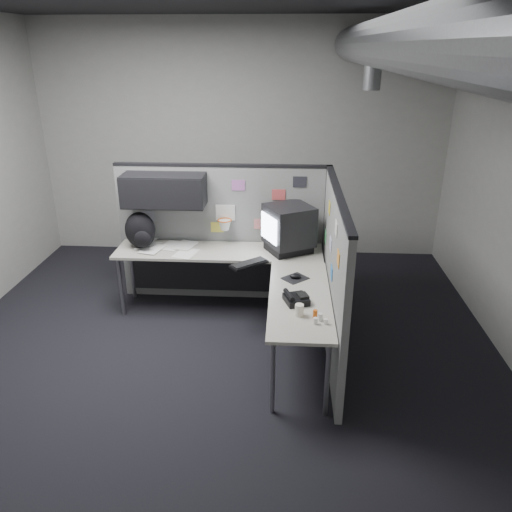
# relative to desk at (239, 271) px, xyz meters

# --- Properties ---
(room) EXTENTS (5.62, 5.62, 3.22)m
(room) POSITION_rel_desk_xyz_m (0.41, -0.70, 1.48)
(room) COLOR black
(room) RESTS_ON ground
(partition_back) EXTENTS (2.44, 0.42, 1.63)m
(partition_back) POSITION_rel_desk_xyz_m (-0.40, 0.53, 0.38)
(partition_back) COLOR slate
(partition_back) RESTS_ON ground
(partition_right) EXTENTS (0.07, 2.23, 1.63)m
(partition_right) POSITION_rel_desk_xyz_m (0.95, -0.49, 0.21)
(partition_right) COLOR slate
(partition_right) RESTS_ON ground
(desk) EXTENTS (2.31, 2.11, 0.73)m
(desk) POSITION_rel_desk_xyz_m (0.00, 0.00, 0.00)
(desk) COLOR #ACA99C
(desk) RESTS_ON ground
(monitor) EXTENTS (0.61, 0.61, 0.52)m
(monitor) POSITION_rel_desk_xyz_m (0.52, 0.31, 0.38)
(monitor) COLOR black
(monitor) RESTS_ON desk
(keyboard) EXTENTS (0.41, 0.37, 0.04)m
(keyboard) POSITION_rel_desk_xyz_m (0.12, -0.11, 0.13)
(keyboard) COLOR black
(keyboard) RESTS_ON desk
(mouse) EXTENTS (0.29, 0.29, 0.05)m
(mouse) POSITION_rel_desk_xyz_m (0.60, -0.40, 0.13)
(mouse) COLOR black
(mouse) RESTS_ON desk
(phone) EXTENTS (0.25, 0.26, 0.10)m
(phone) POSITION_rel_desk_xyz_m (0.59, -0.89, 0.15)
(phone) COLOR black
(phone) RESTS_ON desk
(bottles) EXTENTS (0.13, 0.14, 0.07)m
(bottles) POSITION_rel_desk_xyz_m (0.78, -1.21, 0.15)
(bottles) COLOR silver
(bottles) RESTS_ON desk
(cup) EXTENTS (0.09, 0.09, 0.10)m
(cup) POSITION_rel_desk_xyz_m (0.62, -1.13, 0.17)
(cup) COLOR silver
(cup) RESTS_ON desk
(papers) EXTENTS (0.81, 0.66, 0.02)m
(papers) POSITION_rel_desk_xyz_m (-0.87, 0.33, 0.13)
(papers) COLOR white
(papers) RESTS_ON desk
(backpack) EXTENTS (0.36, 0.33, 0.42)m
(backpack) POSITION_rel_desk_xyz_m (-1.12, 0.29, 0.32)
(backpack) COLOR black
(backpack) RESTS_ON desk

